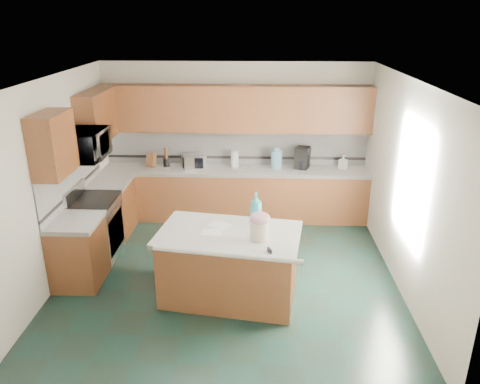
{
  "coord_description": "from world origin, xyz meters",
  "views": [
    {
      "loc": [
        0.38,
        -5.72,
        3.45
      ],
      "look_at": [
        0.15,
        0.35,
        1.12
      ],
      "focal_mm": 35.0,
      "sensor_mm": 36.0,
      "label": 1
    }
  ],
  "objects_px": {
    "island_base": "(229,267)",
    "toaster_oven": "(194,161)",
    "soap_bottle_island": "(256,208)",
    "knife_block": "(151,160)",
    "island_top": "(229,235)",
    "treat_jar": "(260,230)",
    "coffee_maker": "(302,158)"
  },
  "relations": [
    {
      "from": "soap_bottle_island",
      "to": "toaster_oven",
      "type": "bearing_deg",
      "value": 120.42
    },
    {
      "from": "toaster_oven",
      "to": "treat_jar",
      "type": "bearing_deg",
      "value": -87.96
    },
    {
      "from": "soap_bottle_island",
      "to": "knife_block",
      "type": "bearing_deg",
      "value": 133.74
    },
    {
      "from": "treat_jar",
      "to": "soap_bottle_island",
      "type": "height_order",
      "value": "soap_bottle_island"
    },
    {
      "from": "island_base",
      "to": "toaster_oven",
      "type": "height_order",
      "value": "toaster_oven"
    },
    {
      "from": "island_top",
      "to": "toaster_oven",
      "type": "relative_size",
      "value": 4.41
    },
    {
      "from": "soap_bottle_island",
      "to": "toaster_oven",
      "type": "relative_size",
      "value": 1.05
    },
    {
      "from": "island_top",
      "to": "knife_block",
      "type": "relative_size",
      "value": 7.06
    },
    {
      "from": "island_base",
      "to": "toaster_oven",
      "type": "distance_m",
      "value": 2.75
    },
    {
      "from": "treat_jar",
      "to": "island_top",
      "type": "bearing_deg",
      "value": 140.2
    },
    {
      "from": "soap_bottle_island",
      "to": "knife_block",
      "type": "height_order",
      "value": "soap_bottle_island"
    },
    {
      "from": "island_base",
      "to": "knife_block",
      "type": "xyz_separation_m",
      "value": [
        -1.52,
        2.57,
        0.61
      ]
    },
    {
      "from": "island_base",
      "to": "coffee_maker",
      "type": "distance_m",
      "value": 2.91
    },
    {
      "from": "island_base",
      "to": "knife_block",
      "type": "distance_m",
      "value": 3.05
    },
    {
      "from": "treat_jar",
      "to": "toaster_oven",
      "type": "height_order",
      "value": "treat_jar"
    },
    {
      "from": "soap_bottle_island",
      "to": "coffee_maker",
      "type": "bearing_deg",
      "value": 76.02
    },
    {
      "from": "island_base",
      "to": "island_top",
      "type": "distance_m",
      "value": 0.46
    },
    {
      "from": "toaster_oven",
      "to": "knife_block",
      "type": "bearing_deg",
      "value": 159.37
    },
    {
      "from": "soap_bottle_island",
      "to": "island_top",
      "type": "bearing_deg",
      "value": -134.25
    },
    {
      "from": "island_top",
      "to": "toaster_oven",
      "type": "bearing_deg",
      "value": 115.48
    },
    {
      "from": "treat_jar",
      "to": "knife_block",
      "type": "xyz_separation_m",
      "value": [
        -1.9,
        2.74,
        0.01
      ]
    },
    {
      "from": "soap_bottle_island",
      "to": "knife_block",
      "type": "relative_size",
      "value": 1.68
    },
    {
      "from": "island_top",
      "to": "soap_bottle_island",
      "type": "distance_m",
      "value": 0.5
    },
    {
      "from": "knife_block",
      "to": "toaster_oven",
      "type": "bearing_deg",
      "value": 16.16
    },
    {
      "from": "knife_block",
      "to": "toaster_oven",
      "type": "relative_size",
      "value": 0.62
    },
    {
      "from": "island_top",
      "to": "soap_bottle_island",
      "type": "xyz_separation_m",
      "value": [
        0.33,
        0.29,
        0.24
      ]
    },
    {
      "from": "treat_jar",
      "to": "soap_bottle_island",
      "type": "distance_m",
      "value": 0.46
    },
    {
      "from": "island_base",
      "to": "toaster_oven",
      "type": "xyz_separation_m",
      "value": [
        -0.77,
        2.57,
        0.6
      ]
    },
    {
      "from": "island_base",
      "to": "coffee_maker",
      "type": "relative_size",
      "value": 4.34
    },
    {
      "from": "island_base",
      "to": "treat_jar",
      "type": "distance_m",
      "value": 0.73
    },
    {
      "from": "treat_jar",
      "to": "soap_bottle_island",
      "type": "xyz_separation_m",
      "value": [
        -0.05,
        0.45,
        0.09
      ]
    },
    {
      "from": "treat_jar",
      "to": "coffee_maker",
      "type": "height_order",
      "value": "coffee_maker"
    }
  ]
}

